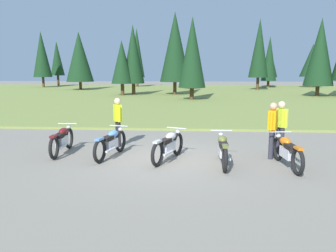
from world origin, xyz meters
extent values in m
plane|color=gray|center=(0.00, 0.00, 0.00)|extent=(140.00, 140.00, 0.00)
cube|color=olive|center=(0.00, 26.76, 0.05)|extent=(80.00, 44.00, 0.10)
cylinder|color=#47331E|center=(9.28, 34.87, 0.84)|extent=(0.36, 0.36, 1.68)
cone|color=#143319|center=(9.28, 34.87, 5.36)|extent=(2.49, 2.49, 7.37)
cylinder|color=#47331E|center=(-7.65, 42.43, 0.76)|extent=(0.36, 0.36, 1.52)
cone|color=#143319|center=(-7.65, 42.43, 5.20)|extent=(2.29, 2.29, 7.37)
cylinder|color=#47331E|center=(12.02, 41.13, 0.53)|extent=(0.36, 0.36, 1.07)
cone|color=#143319|center=(12.02, 41.13, 4.26)|extent=(2.18, 2.18, 6.38)
cylinder|color=#47331E|center=(-6.24, 24.13, 0.64)|extent=(0.36, 0.36, 1.27)
cone|color=#143319|center=(-6.24, 24.13, 3.40)|extent=(2.18, 2.18, 4.27)
cylinder|color=#47331E|center=(18.47, 42.02, 0.83)|extent=(0.36, 0.36, 1.66)
cone|color=#143319|center=(18.47, 42.02, 4.03)|extent=(3.45, 3.45, 4.74)
cylinder|color=#47331E|center=(-13.69, 33.47, 0.57)|extent=(0.36, 0.36, 1.14)
cone|color=#143319|center=(-13.69, 33.47, 4.30)|extent=(3.49, 3.49, 6.32)
cylinder|color=#47331E|center=(-1.00, 25.56, 0.71)|extent=(0.36, 0.36, 1.42)
cone|color=#143319|center=(-1.00, 25.56, 4.93)|extent=(3.11, 3.11, 7.03)
cylinder|color=#47331E|center=(0.76, 19.44, 0.57)|extent=(0.36, 0.36, 1.13)
cone|color=#143319|center=(0.76, 19.44, 4.08)|extent=(2.32, 2.32, 5.89)
cylinder|color=#47331E|center=(-20.80, 43.81, 0.89)|extent=(0.36, 0.36, 1.78)
cone|color=#143319|center=(-20.80, 43.81, 4.47)|extent=(2.16, 2.16, 5.39)
cylinder|color=#47331E|center=(-5.22, 24.81, 0.64)|extent=(0.36, 0.36, 1.27)
cone|color=#143319|center=(-5.22, 24.81, 4.20)|extent=(2.25, 2.25, 5.84)
cylinder|color=#47331E|center=(12.93, 24.04, 0.56)|extent=(0.36, 0.36, 1.12)
cone|color=#143319|center=(12.93, 24.04, 4.29)|extent=(2.78, 2.78, 6.34)
cylinder|color=#47331E|center=(0.47, 36.63, 0.63)|extent=(0.36, 0.36, 1.27)
cone|color=#143319|center=(0.47, 36.63, 3.48)|extent=(2.31, 2.31, 4.43)
cylinder|color=#47331E|center=(12.59, 43.69, 0.78)|extent=(0.36, 0.36, 1.55)
cone|color=#143319|center=(12.59, 43.69, 3.92)|extent=(2.61, 2.61, 4.72)
cylinder|color=#47331E|center=(-21.17, 39.11, 0.81)|extent=(0.36, 0.36, 1.61)
cone|color=#143319|center=(-21.17, 39.11, 4.88)|extent=(2.67, 2.67, 6.54)
torus|color=black|center=(-3.37, 1.19, 0.35)|extent=(0.13, 0.70, 0.70)
torus|color=black|center=(-3.30, -0.21, 0.35)|extent=(0.13, 0.70, 0.70)
cube|color=silver|center=(-3.34, 0.49, 0.40)|extent=(0.23, 0.65, 0.28)
ellipsoid|color=maroon|center=(-3.34, 0.67, 0.68)|extent=(0.28, 0.49, 0.22)
cube|color=black|center=(-3.33, 0.27, 0.62)|extent=(0.24, 0.49, 0.10)
cube|color=maroon|center=(-3.30, -0.21, 0.69)|extent=(0.15, 0.33, 0.06)
cylinder|color=silver|center=(-3.36, 1.09, 0.86)|extent=(0.62, 0.06, 0.03)
sphere|color=silver|center=(-3.37, 1.21, 0.73)|extent=(0.14, 0.14, 0.14)
cylinder|color=silver|center=(-3.18, 0.20, 0.30)|extent=(0.09, 0.55, 0.07)
torus|color=black|center=(-1.55, 0.85, 0.35)|extent=(0.25, 0.71, 0.70)
torus|color=black|center=(-1.86, -0.51, 0.35)|extent=(0.25, 0.71, 0.70)
cube|color=silver|center=(-1.70, 0.17, 0.40)|extent=(0.33, 0.67, 0.28)
ellipsoid|color=#598CC6|center=(-1.66, 0.35, 0.68)|extent=(0.36, 0.52, 0.22)
cube|color=black|center=(-1.75, -0.04, 0.62)|extent=(0.32, 0.52, 0.10)
cube|color=#598CC6|center=(-1.86, -0.51, 0.69)|extent=(0.21, 0.34, 0.06)
cylinder|color=silver|center=(-1.57, 0.76, 0.86)|extent=(0.61, 0.17, 0.03)
sphere|color=silver|center=(-1.55, 0.87, 0.73)|extent=(0.14, 0.14, 0.14)
cylinder|color=silver|center=(-1.63, -0.15, 0.30)|extent=(0.19, 0.55, 0.07)
torus|color=black|center=(0.30, 0.56, 0.35)|extent=(0.34, 0.69, 0.70)
torus|color=black|center=(-0.19, -0.75, 0.35)|extent=(0.34, 0.69, 0.70)
cube|color=silver|center=(0.05, -0.09, 0.40)|extent=(0.41, 0.67, 0.28)
ellipsoid|color=#B7B7BC|center=(0.12, 0.08, 0.68)|extent=(0.41, 0.54, 0.22)
cube|color=black|center=(-0.02, -0.30, 0.62)|extent=(0.38, 0.53, 0.10)
cube|color=#B7B7BC|center=(-0.19, -0.75, 0.69)|extent=(0.24, 0.35, 0.06)
cylinder|color=silver|center=(0.27, 0.47, 0.86)|extent=(0.59, 0.25, 0.03)
sphere|color=silver|center=(0.31, 0.58, 0.73)|extent=(0.14, 0.14, 0.14)
cylinder|color=silver|center=(0.08, -0.42, 0.30)|extent=(0.26, 0.54, 0.07)
torus|color=black|center=(1.59, 0.24, 0.35)|extent=(0.11, 0.70, 0.70)
torus|color=black|center=(1.58, -1.16, 0.35)|extent=(0.11, 0.70, 0.70)
cube|color=silver|center=(1.59, -0.46, 0.40)|extent=(0.21, 0.64, 0.28)
ellipsoid|color=brown|center=(1.59, -0.28, 0.68)|extent=(0.26, 0.48, 0.22)
cube|color=black|center=(1.59, -0.68, 0.62)|extent=(0.22, 0.48, 0.10)
cube|color=brown|center=(1.58, -1.16, 0.69)|extent=(0.14, 0.32, 0.06)
cylinder|color=silver|center=(1.59, 0.14, 0.86)|extent=(0.62, 0.04, 0.03)
sphere|color=silver|center=(1.59, 0.26, 0.73)|extent=(0.14, 0.14, 0.14)
cylinder|color=silver|center=(1.72, -0.76, 0.30)|extent=(0.08, 0.55, 0.07)
torus|color=black|center=(3.23, 0.12, 0.35)|extent=(0.17, 0.71, 0.70)
torus|color=black|center=(3.37, -1.27, 0.35)|extent=(0.17, 0.71, 0.70)
cube|color=silver|center=(3.30, -0.58, 0.40)|extent=(0.26, 0.66, 0.28)
ellipsoid|color=orange|center=(3.29, -0.40, 0.68)|extent=(0.31, 0.50, 0.22)
cube|color=black|center=(3.32, -0.79, 0.62)|extent=(0.27, 0.50, 0.10)
cube|color=orange|center=(3.37, -1.27, 0.69)|extent=(0.17, 0.33, 0.06)
cylinder|color=silver|center=(3.24, 0.02, 0.86)|extent=(0.62, 0.09, 0.03)
sphere|color=silver|center=(3.23, 0.14, 0.73)|extent=(0.14, 0.14, 0.14)
cylinder|color=silver|center=(3.47, -0.86, 0.30)|extent=(0.12, 0.55, 0.07)
cylinder|color=#2D2D38|center=(3.42, 0.89, 0.44)|extent=(0.14, 0.14, 0.88)
cylinder|color=#2D2D38|center=(3.49, 0.72, 0.44)|extent=(0.14, 0.14, 0.88)
cube|color=#C6E52D|center=(3.46, 0.81, 1.16)|extent=(0.34, 0.42, 0.56)
sphere|color=beige|center=(3.46, 0.81, 1.56)|extent=(0.22, 0.22, 0.22)
cylinder|color=#C6E52D|center=(3.37, 1.02, 1.14)|extent=(0.09, 0.09, 0.52)
cylinder|color=#C6E52D|center=(3.55, 0.59, 1.14)|extent=(0.09, 0.09, 0.52)
cylinder|color=#2D2D38|center=(3.07, 0.27, 0.44)|extent=(0.14, 0.14, 0.88)
cylinder|color=#2D2D38|center=(3.14, 0.43, 0.44)|extent=(0.14, 0.14, 0.88)
cube|color=orange|center=(3.10, 0.35, 1.16)|extent=(0.35, 0.42, 0.56)
sphere|color=tan|center=(3.10, 0.35, 1.56)|extent=(0.22, 0.22, 0.22)
cylinder|color=orange|center=(3.01, 0.14, 1.14)|extent=(0.09, 0.09, 0.52)
cylinder|color=orange|center=(3.19, 0.56, 1.14)|extent=(0.09, 0.09, 0.52)
cylinder|color=black|center=(-1.84, 1.73, 0.44)|extent=(0.14, 0.14, 0.88)
cylinder|color=black|center=(-1.76, 1.57, 0.44)|extent=(0.14, 0.14, 0.88)
cube|color=#D8EA19|center=(-1.80, 1.65, 1.16)|extent=(0.35, 0.42, 0.56)
sphere|color=beige|center=(-1.80, 1.65, 1.56)|extent=(0.22, 0.22, 0.22)
cylinder|color=#D8EA19|center=(-1.90, 1.86, 1.14)|extent=(0.09, 0.09, 0.52)
cylinder|color=#D8EA19|center=(-1.70, 1.44, 1.14)|extent=(0.09, 0.09, 0.52)
camera|label=1|loc=(0.70, -9.57, 2.60)|focal=35.90mm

